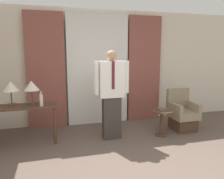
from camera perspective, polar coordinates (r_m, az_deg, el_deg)
The scene contains 12 objects.
wall_back at distance 5.31m, azimuth -3.95°, elevation 5.84°, with size 10.00×0.06×2.70m.
curtain_sheer_center at distance 5.19m, azimuth -3.65°, elevation 5.09°, with size 1.45×0.06×2.58m.
curtain_drape_left at distance 5.08m, azimuth -16.87°, elevation 4.60°, with size 0.84×0.06×2.58m.
curtain_drape_right at distance 5.55m, azimuth 8.44°, elevation 5.30°, with size 0.84×0.06×2.58m.
desk at distance 4.38m, azimuth -22.36°, elevation -5.48°, with size 1.25×0.47×0.73m.
table_lamp_left at distance 4.39m, azimuth -24.95°, elevation 0.52°, with size 0.29×0.29×0.45m.
table_lamp_right at distance 4.34m, azimuth -20.30°, elevation 0.73°, with size 0.29×0.29×0.45m.
bottle_near_edge at distance 4.19m, azimuth -18.01°, elevation -2.60°, with size 0.06×0.06×0.28m.
person at distance 4.25m, azimuth -0.11°, elevation -0.64°, with size 0.70×0.23×1.74m.
armchair at distance 5.14m, azimuth 17.82°, elevation -6.22°, with size 0.53×0.58×0.89m.
side_table at distance 4.63m, azimuth 12.86°, elevation -7.38°, with size 0.44×0.44×0.53m.
book at distance 4.60m, azimuth 12.91°, elevation -5.08°, with size 0.18×0.23×0.03m.
Camera 1 is at (-1.06, -2.06, 1.70)m, focal length 35.00 mm.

